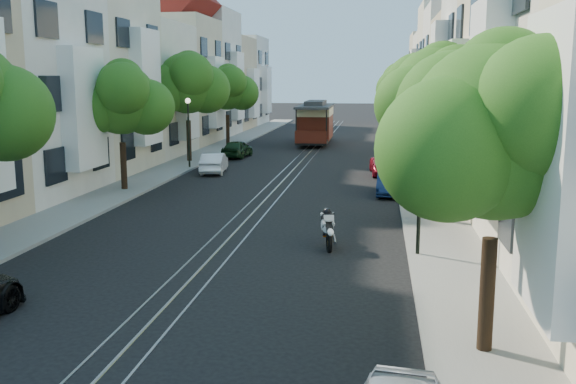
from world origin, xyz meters
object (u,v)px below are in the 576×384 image
at_px(tree_e_a, 500,135).
at_px(tree_w_d, 228,89).
at_px(parked_car_e_mid, 389,183).
at_px(parked_car_w_mid, 214,163).
at_px(tree_e_b, 440,98).
at_px(sportbike_rider, 327,226).
at_px(parked_car_e_far, 388,165).
at_px(cable_car, 316,121).
at_px(tree_e_d, 411,87).
at_px(tree_e_c, 421,94).
at_px(lamp_east, 421,166).
at_px(lamp_west, 188,122).
at_px(tree_w_c, 188,84).
at_px(tree_w_b, 122,101).
at_px(parked_car_w_far, 237,149).

relative_size(tree_e_a, tree_w_d, 0.96).
relative_size(parked_car_e_mid, parked_car_w_mid, 0.92).
xyz_separation_m(tree_e_b, sportbike_rider, (-3.81, -4.13, -4.03)).
relative_size(parked_car_e_far, parked_car_w_mid, 1.11).
xyz_separation_m(tree_e_a, parked_car_e_far, (-1.66, 24.17, -3.84)).
relative_size(tree_w_d, parked_car_e_mid, 1.98).
relative_size(tree_w_d, cable_car, 0.76).
bearing_deg(sportbike_rider, tree_e_a, -75.14).
relative_size(tree_e_a, tree_e_d, 0.92).
bearing_deg(parked_car_w_mid, tree_w_d, -86.79).
xyz_separation_m(tree_e_b, tree_e_d, (0.00, 22.00, 0.13)).
bearing_deg(tree_e_c, tree_e_a, -90.00).
height_order(lamp_east, parked_car_e_far, lamp_east).
xyz_separation_m(sportbike_rider, parked_car_e_far, (2.15, 16.29, -0.15)).
xyz_separation_m(lamp_east, lamp_west, (-12.60, 18.00, 0.00)).
bearing_deg(cable_car, tree_w_d, -164.53).
xyz_separation_m(tree_w_c, tree_w_d, (-0.00, 11.00, -0.47)).
relative_size(tree_w_d, sportbike_rider, 3.37).
height_order(tree_w_b, parked_car_e_mid, tree_w_b).
xyz_separation_m(tree_w_d, parked_car_w_mid, (2.74, -15.38, -4.01)).
bearing_deg(tree_e_b, parked_car_e_far, 97.77).
distance_m(tree_w_c, lamp_west, 3.81).
bearing_deg(lamp_west, tree_e_c, -8.49).
xyz_separation_m(tree_w_c, parked_car_w_far, (2.48, 3.03, -4.46)).
height_order(tree_w_d, cable_car, tree_w_d).
height_order(tree_e_c, tree_w_b, tree_e_c).
xyz_separation_m(tree_e_c, tree_w_d, (-14.40, 16.00, 0.00)).
relative_size(tree_e_a, cable_car, 0.73).
xyz_separation_m(tree_e_c, tree_w_b, (-14.40, -6.00, -0.20)).
height_order(tree_e_a, lamp_west, tree_e_a).
distance_m(tree_e_c, lamp_west, 13.82).
height_order(parked_car_e_mid, parked_car_w_mid, parked_car_w_mid).
bearing_deg(tree_e_b, sportbike_rider, -132.75).
distance_m(tree_e_a, parked_car_e_mid, 18.33).
height_order(parked_car_e_far, parked_car_w_far, parked_car_w_far).
bearing_deg(parked_car_w_far, tree_w_c, 56.08).
bearing_deg(cable_car, parked_car_e_far, -71.70).
bearing_deg(parked_car_w_far, parked_car_e_mid, 133.26).
bearing_deg(lamp_west, parked_car_e_mid, -31.09).
distance_m(cable_car, parked_car_e_mid, 23.91).
height_order(tree_e_d, parked_car_e_mid, tree_e_d).
bearing_deg(tree_e_b, tree_w_c, 131.99).
height_order(tree_e_d, cable_car, tree_e_d).
height_order(tree_e_b, sportbike_rider, tree_e_b).
bearing_deg(tree_w_c, parked_car_e_mid, -38.55).
distance_m(parked_car_w_mid, parked_car_w_far, 7.42).
distance_m(tree_e_b, tree_w_c, 21.53).
xyz_separation_m(tree_w_b, lamp_east, (13.44, -9.98, -1.55)).
relative_size(tree_e_a, lamp_east, 1.51).
bearing_deg(sportbike_rider, parked_car_e_far, 71.50).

